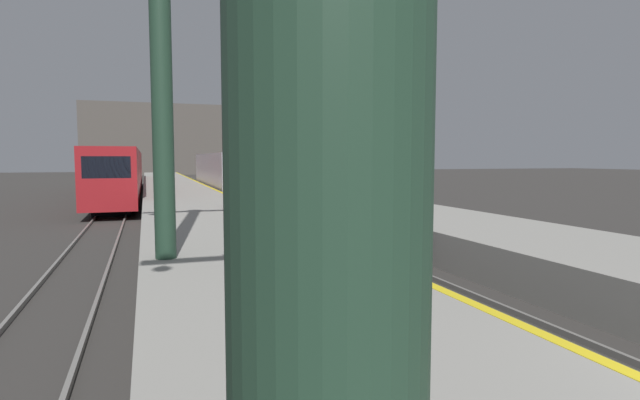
# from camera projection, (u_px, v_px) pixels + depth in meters

# --- Properties ---
(platform_left) EXTENTS (4.80, 110.00, 1.05)m
(platform_left) POSITION_uv_depth(u_px,v_px,m) (191.00, 209.00, 26.46)
(platform_left) COLOR gray
(platform_left) RESTS_ON ground
(platform_right) EXTENTS (4.80, 110.00, 1.05)m
(platform_right) POSITION_uv_depth(u_px,v_px,m) (335.00, 205.00, 29.11)
(platform_right) COLOR gray
(platform_right) RESTS_ON ground
(platform_left_safety_stripe) EXTENTS (0.20, 107.80, 0.01)m
(platform_left_safety_stripe) POSITION_uv_depth(u_px,v_px,m) (234.00, 198.00, 27.16)
(platform_left_safety_stripe) COLOR yellow
(platform_left_safety_stripe) RESTS_ON platform_left
(rail_main_left) EXTENTS (0.08, 110.00, 0.12)m
(rail_main_left) POSITION_uv_depth(u_px,v_px,m) (244.00, 211.00, 30.17)
(rail_main_left) COLOR slate
(rail_main_left) RESTS_ON ground
(rail_main_right) EXTENTS (0.08, 110.00, 0.12)m
(rail_main_right) POSITION_uv_depth(u_px,v_px,m) (268.00, 210.00, 30.66)
(rail_main_right) COLOR slate
(rail_main_right) RESTS_ON ground
(rail_secondary_left) EXTENTS (0.08, 110.00, 0.12)m
(rail_secondary_left) POSITION_uv_depth(u_px,v_px,m) (97.00, 216.00, 27.52)
(rail_secondary_left) COLOR slate
(rail_secondary_left) RESTS_ON ground
(rail_secondary_right) EXTENTS (0.08, 110.00, 0.12)m
(rail_secondary_right) POSITION_uv_depth(u_px,v_px,m) (126.00, 215.00, 28.01)
(rail_secondary_right) COLOR slate
(rail_secondary_right) RESTS_ON ground
(highspeed_train_main) EXTENTS (2.92, 39.10, 3.60)m
(highspeed_train_main) POSITION_uv_depth(u_px,v_px,m) (249.00, 178.00, 32.13)
(highspeed_train_main) COLOR silver
(highspeed_train_main) RESTS_ON ground
(regional_train_adjacent) EXTENTS (2.85, 36.60, 3.80)m
(regional_train_adjacent) POSITION_uv_depth(u_px,v_px,m) (122.00, 171.00, 42.08)
(regional_train_adjacent) COLOR maroon
(regional_train_adjacent) RESTS_ON ground
(passenger_near_edge) EXTENTS (0.40, 0.48, 1.69)m
(passenger_near_edge) POSITION_uv_depth(u_px,v_px,m) (236.00, 184.00, 22.39)
(passenger_near_edge) COLOR #23232D
(passenger_near_edge) RESTS_ON platform_left
(rolling_suitcase) EXTENTS (0.40, 0.22, 0.98)m
(rolling_suitcase) POSITION_uv_depth(u_px,v_px,m) (236.00, 200.00, 22.06)
(rolling_suitcase) COLOR maroon
(rolling_suitcase) RESTS_ON platform_left
(departure_info_board) EXTENTS (0.90, 0.10, 2.12)m
(departure_info_board) POSITION_uv_depth(u_px,v_px,m) (271.00, 191.00, 9.66)
(departure_info_board) COLOR maroon
(departure_info_board) RESTS_ON platform_left
(terminus_back_wall) EXTENTS (36.00, 2.00, 14.00)m
(terminus_back_wall) POSITION_uv_depth(u_px,v_px,m) (178.00, 139.00, 99.98)
(terminus_back_wall) COLOR #4C4742
(terminus_back_wall) RESTS_ON ground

